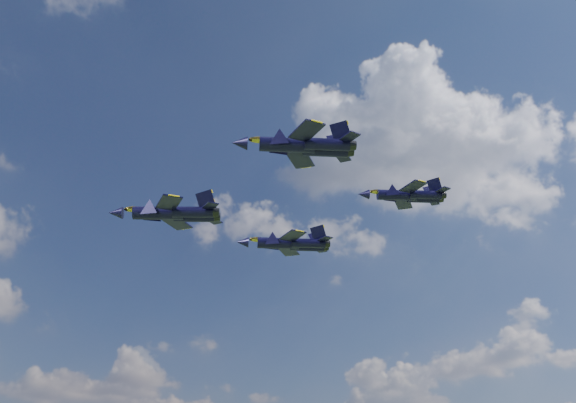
{
  "coord_description": "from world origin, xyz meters",
  "views": [
    {
      "loc": [
        -51.04,
        -67.44,
        24.23
      ],
      "look_at": [
        4.62,
        3.22,
        63.92
      ],
      "focal_mm": 40.0,
      "sensor_mm": 36.0,
      "label": 1
    }
  ],
  "objects_px": {
    "jet_left": "(283,144)",
    "jet_slot": "(394,195)",
    "jet_right": "(275,243)",
    "jet_lead": "(154,213)"
  },
  "relations": [
    {
      "from": "jet_left",
      "to": "jet_slot",
      "type": "xyz_separation_m",
      "value": [
        25.91,
        5.45,
        2.36
      ]
    },
    {
      "from": "jet_left",
      "to": "jet_right",
      "type": "bearing_deg",
      "value": -2.13
    },
    {
      "from": "jet_lead",
      "to": "jet_slot",
      "type": "xyz_separation_m",
      "value": [
        28.65,
        -23.12,
        2.82
      ]
    },
    {
      "from": "jet_lead",
      "to": "jet_right",
      "type": "xyz_separation_m",
      "value": [
        24.71,
        2.02,
        1.27
      ]
    },
    {
      "from": "jet_left",
      "to": "jet_right",
      "type": "relative_size",
      "value": 0.93
    },
    {
      "from": "jet_left",
      "to": "jet_slot",
      "type": "relative_size",
      "value": 1.14
    },
    {
      "from": "jet_lead",
      "to": "jet_right",
      "type": "relative_size",
      "value": 1.0
    },
    {
      "from": "jet_right",
      "to": "jet_slot",
      "type": "relative_size",
      "value": 1.23
    },
    {
      "from": "jet_right",
      "to": "jet_slot",
      "type": "bearing_deg",
      "value": -137.49
    },
    {
      "from": "jet_right",
      "to": "jet_slot",
      "type": "height_order",
      "value": "jet_slot"
    }
  ]
}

